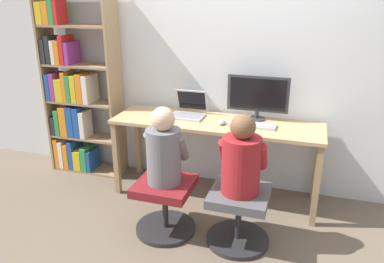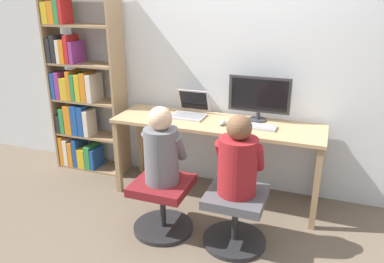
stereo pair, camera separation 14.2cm
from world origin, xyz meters
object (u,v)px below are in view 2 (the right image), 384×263
Objects in this scene: desktop_monitor at (259,97)px; office_chair_left at (235,214)px; office_chair_right at (163,202)px; person_at_laptop at (161,150)px; keyboard at (253,126)px; laptop at (190,111)px; person_at_monitor at (238,160)px; bookshelf at (79,92)px.

desktop_monitor is 1.13× the size of office_chair_left.
person_at_laptop reaches higher than office_chair_right.
person_at_laptop reaches higher than keyboard.
desktop_monitor is 0.67m from laptop.
laptop is at bearing 169.13° from keyboard.
office_chair_left is at bearing 2.91° from office_chair_right.
desktop_monitor is 0.29m from keyboard.
keyboard is 1.02m from office_chair_right.
office_chair_left is 1.00× the size of office_chair_right.
office_chair_right is at bearing -90.00° from person_at_laptop.
laptop is 0.99m from person_at_monitor.
office_chair_right is 0.80× the size of person_at_laptop.
laptop is 0.77× the size of keyboard.
keyboard is 0.62m from person_at_monitor.
bookshelf is at bearing 158.19° from office_chair_left.
bookshelf reaches higher than office_chair_left.
bookshelf is (-1.34, 0.81, 0.62)m from office_chair_right.
laptop is at bearing -172.42° from desktop_monitor.
person_at_monitor is (0.60, 0.03, 0.46)m from office_chair_right.
laptop reaches higher than office_chair_left.
person_at_laptop is at bearing -177.50° from office_chair_left.
desktop_monitor is at bearing 91.17° from person_at_monitor.
office_chair_right is 1.68m from bookshelf.
laptop is at bearing 93.71° from office_chair_right.
office_chair_left and office_chair_right have the same top height.
desktop_monitor reaches higher than keyboard.
office_chair_right is (-0.60, -0.03, 0.00)m from office_chair_left.
laptop is at bearing -1.39° from bookshelf.
bookshelf is at bearing 175.46° from keyboard.
office_chair_left is at bearing -48.76° from laptop.
desktop_monitor is 0.87m from person_at_monitor.
laptop is 1.14m from office_chair_left.
office_chair_left is 0.81× the size of person_at_monitor.
laptop is at bearing 131.40° from person_at_monitor.
bookshelf is (-1.93, -0.05, -0.11)m from desktop_monitor.
desktop_monitor is 1.13× the size of office_chair_right.
laptop is 0.65m from keyboard.
keyboard is 1.93m from bookshelf.
person_at_laptop reaches higher than laptop.
desktop_monitor is at bearing 1.59° from bookshelf.
office_chair_right is at bearing -124.26° from desktop_monitor.
office_chair_left is 0.76m from person_at_laptop.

